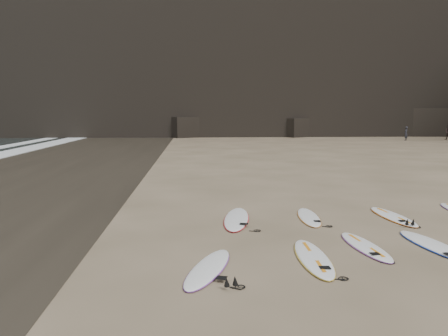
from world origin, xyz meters
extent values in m
plane|color=#897559|center=(0.00, 0.00, 0.00)|extent=(240.00, 240.00, 0.00)
cube|color=#383026|center=(-13.00, 10.00, 0.00)|extent=(12.00, 200.00, 0.01)
cube|color=black|center=(10.00, 60.00, 20.00)|extent=(170.00, 32.00, 40.00)
cube|color=black|center=(8.00, 45.00, 1.16)|extent=(4.23, 4.46, 2.33)
cube|color=black|center=(25.00, 46.00, 1.80)|extent=(5.95, 5.19, 3.59)
cube|color=black|center=(-6.00, 45.00, 1.25)|extent=(4.49, 4.76, 2.49)
ellipsoid|color=white|center=(-4.38, -1.18, 0.04)|extent=(1.32, 2.44, 0.09)
ellipsoid|color=white|center=(-2.15, -0.72, 0.05)|extent=(0.73, 2.58, 0.09)
ellipsoid|color=white|center=(-0.74, -0.02, 0.04)|extent=(0.72, 2.34, 0.08)
ellipsoid|color=white|center=(0.86, -0.09, 0.05)|extent=(0.90, 2.62, 0.09)
ellipsoid|color=white|center=(-3.43, 2.75, 0.05)|extent=(1.10, 2.87, 0.10)
ellipsoid|color=white|center=(-1.29, 2.83, 0.04)|extent=(0.78, 2.36, 0.08)
ellipsoid|color=white|center=(1.19, 2.72, 0.05)|extent=(0.74, 2.54, 0.09)
imported|color=black|center=(18.65, 36.94, 0.76)|extent=(0.65, 0.65, 1.53)
camera|label=1|loc=(-4.65, -9.44, 3.08)|focal=35.00mm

